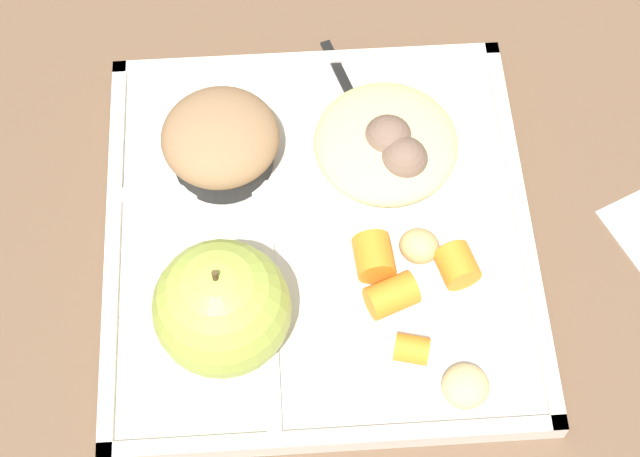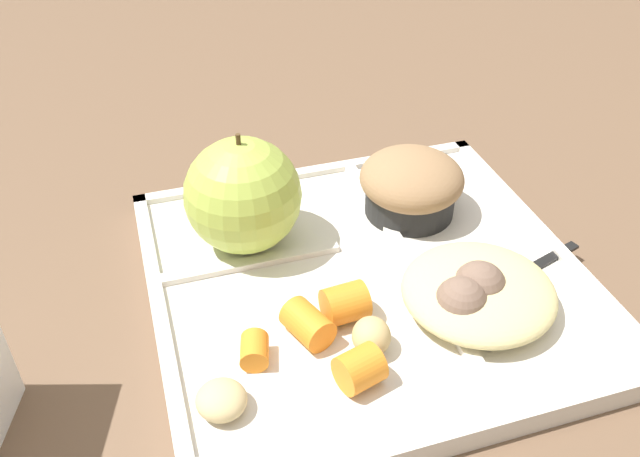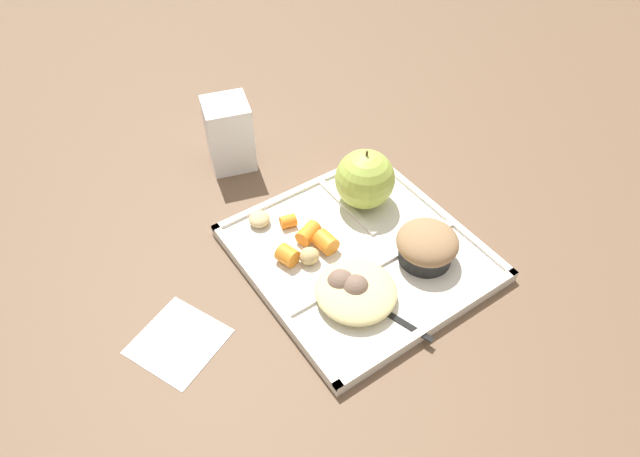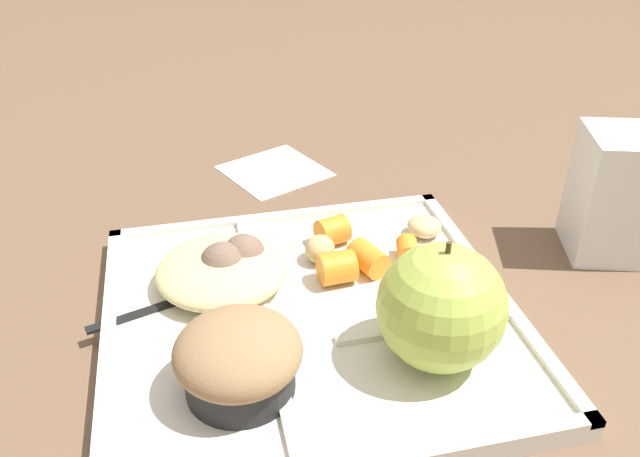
% 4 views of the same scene
% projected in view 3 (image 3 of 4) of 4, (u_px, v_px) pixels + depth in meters
% --- Properties ---
extents(ground, '(6.00, 6.00, 0.00)m').
position_uv_depth(ground, '(358.00, 256.00, 0.79)').
color(ground, brown).
extents(lunch_tray, '(0.31, 0.30, 0.02)m').
position_uv_depth(lunch_tray, '(359.00, 253.00, 0.78)').
color(lunch_tray, silver).
rests_on(lunch_tray, ground).
extents(green_apple, '(0.09, 0.09, 0.10)m').
position_uv_depth(green_apple, '(365.00, 179.00, 0.82)').
color(green_apple, '#A8C14C').
rests_on(green_apple, lunch_tray).
extents(bran_muffin, '(0.08, 0.08, 0.05)m').
position_uv_depth(bran_muffin, '(427.00, 245.00, 0.75)').
color(bran_muffin, black).
rests_on(bran_muffin, lunch_tray).
extents(carrot_slice_center, '(0.02, 0.03, 0.02)m').
position_uv_depth(carrot_slice_center, '(288.00, 221.00, 0.81)').
color(carrot_slice_center, orange).
rests_on(carrot_slice_center, lunch_tray).
extents(carrot_slice_back, '(0.03, 0.03, 0.03)m').
position_uv_depth(carrot_slice_back, '(326.00, 242.00, 0.77)').
color(carrot_slice_back, orange).
rests_on(carrot_slice_back, lunch_tray).
extents(carrot_slice_tilted, '(0.03, 0.04, 0.02)m').
position_uv_depth(carrot_slice_tilted, '(308.00, 233.00, 0.79)').
color(carrot_slice_tilted, orange).
rests_on(carrot_slice_tilted, lunch_tray).
extents(carrot_slice_large, '(0.03, 0.03, 0.03)m').
position_uv_depth(carrot_slice_large, '(288.00, 255.00, 0.76)').
color(carrot_slice_large, orange).
rests_on(carrot_slice_large, lunch_tray).
extents(potato_chunk_browned, '(0.03, 0.03, 0.02)m').
position_uv_depth(potato_chunk_browned, '(309.00, 256.00, 0.76)').
color(potato_chunk_browned, tan).
rests_on(potato_chunk_browned, lunch_tray).
extents(potato_chunk_small, '(0.04, 0.04, 0.02)m').
position_uv_depth(potato_chunk_small, '(259.00, 219.00, 0.81)').
color(potato_chunk_small, tan).
rests_on(potato_chunk_small, lunch_tray).
extents(egg_noodle_pile, '(0.11, 0.10, 0.03)m').
position_uv_depth(egg_noodle_pile, '(356.00, 291.00, 0.71)').
color(egg_noodle_pile, '#D6C684').
rests_on(egg_noodle_pile, lunch_tray).
extents(meatball_center, '(0.03, 0.03, 0.03)m').
position_uv_depth(meatball_center, '(354.00, 290.00, 0.71)').
color(meatball_center, brown).
rests_on(meatball_center, lunch_tray).
extents(meatball_front, '(0.04, 0.04, 0.04)m').
position_uv_depth(meatball_front, '(355.00, 289.00, 0.71)').
color(meatball_front, '#755B4C').
rests_on(meatball_front, lunch_tray).
extents(meatball_side, '(0.04, 0.04, 0.04)m').
position_uv_depth(meatball_side, '(341.00, 283.00, 0.72)').
color(meatball_side, '#755B4C').
rests_on(meatball_side, lunch_tray).
extents(meatball_back, '(0.03, 0.03, 0.03)m').
position_uv_depth(meatball_back, '(362.00, 288.00, 0.72)').
color(meatball_back, brown).
rests_on(meatball_back, lunch_tray).
extents(plastic_fork, '(0.15, 0.06, 0.00)m').
position_uv_depth(plastic_fork, '(373.00, 304.00, 0.71)').
color(plastic_fork, black).
rests_on(plastic_fork, lunch_tray).
extents(milk_carton, '(0.09, 0.09, 0.11)m').
position_uv_depth(milk_carton, '(229.00, 134.00, 0.89)').
color(milk_carton, white).
rests_on(milk_carton, ground).
extents(paper_napkin, '(0.13, 0.13, 0.00)m').
position_uv_depth(paper_napkin, '(178.00, 341.00, 0.69)').
color(paper_napkin, white).
rests_on(paper_napkin, ground).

